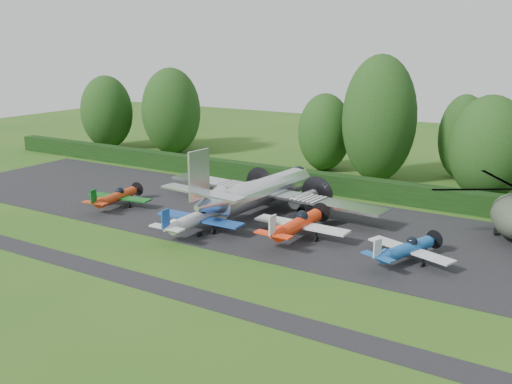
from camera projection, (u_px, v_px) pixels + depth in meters
The scene contains 16 objects.
ground at pixel (186, 251), 42.36m from camera, with size 160.00×160.00×0.00m, color #285618.
apron at pixel (256, 217), 50.61m from camera, with size 70.00×18.00×0.01m, color black.
taxiway_verge at pixel (129, 278), 37.40m from camera, with size 70.00×2.00×0.00m, color black.
hedgerow at pixel (311, 190), 59.70m from camera, with size 90.00×1.60×2.00m, color black.
transport_plane at pixel (261, 191), 51.23m from camera, with size 22.67×17.38×7.26m.
light_plane_red at pixel (117, 197), 53.15m from camera, with size 6.51×6.84×2.50m.
light_plane_white at pixel (196, 218), 46.00m from camera, with size 7.77×8.17×2.99m.
light_plane_orange at pixel (298, 224), 44.40m from camera, with size 7.86×8.27×3.02m.
light_plane_blue at pixel (407, 249), 39.68m from camera, with size 6.57×6.91×2.52m.
tree_0 at pixel (463, 137), 63.66m from camera, with size 5.48×5.48×9.51m.
tree_1 at pixel (107, 112), 82.16m from camera, with size 7.36×7.36×10.47m.
tree_2 at pixel (489, 148), 54.83m from camera, with size 7.39×7.39×10.25m.
tree_4 at pixel (325, 132), 68.00m from camera, with size 6.34×6.34×9.22m.
tree_5 at pixel (167, 110), 83.01m from camera, with size 6.82×6.82×10.94m.
tree_6 at pixel (379, 119), 62.00m from camera, with size 8.05×8.05×13.85m.
tree_9 at pixel (171, 111), 77.81m from camera, with size 8.03×8.03×11.75m.
Camera 1 is at (25.17, -31.33, 15.00)m, focal length 40.00 mm.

